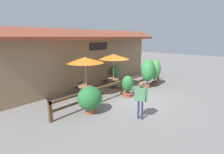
{
  "coord_description": "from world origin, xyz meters",
  "views": [
    {
      "loc": [
        -8.7,
        -5.69,
        3.72
      ],
      "look_at": [
        -0.58,
        1.42,
        1.22
      ],
      "focal_mm": 28.0,
      "sensor_mm": 36.0,
      "label": 1
    }
  ],
  "objects_px": {
    "potted_plant_entrance_palm": "(148,71)",
    "dining_table_near": "(86,88)",
    "patio_umbrella_near": "(85,60)",
    "chair_middle_wallside": "(106,80)",
    "chair_near_streetside": "(94,92)",
    "potted_plant_small_flowering": "(115,71)",
    "potted_plant_tall_tropical": "(127,85)",
    "pedestrian": "(141,96)",
    "chair_middle_streetside": "(122,83)",
    "potted_plant_broad_leaf": "(155,70)",
    "chair_near_wallside": "(79,87)",
    "patio_umbrella_middle": "(114,57)",
    "potted_plant_corner_fern": "(90,99)",
    "dining_table_middle": "(114,80)"
  },
  "relations": [
    {
      "from": "chair_near_streetside",
      "to": "chair_middle_wallside",
      "type": "bearing_deg",
      "value": 25.3
    },
    {
      "from": "chair_middle_streetside",
      "to": "pedestrian",
      "type": "distance_m",
      "value": 4.71
    },
    {
      "from": "chair_middle_streetside",
      "to": "potted_plant_corner_fern",
      "type": "distance_m",
      "value": 4.37
    },
    {
      "from": "dining_table_near",
      "to": "chair_middle_wallside",
      "type": "xyz_separation_m",
      "value": [
        2.54,
        0.68,
        -0.1
      ]
    },
    {
      "from": "patio_umbrella_middle",
      "to": "chair_middle_wallside",
      "type": "distance_m",
      "value": 2.0
    },
    {
      "from": "patio_umbrella_near",
      "to": "chair_near_wallside",
      "type": "xyz_separation_m",
      "value": [
        0.03,
        0.76,
        -1.86
      ]
    },
    {
      "from": "chair_near_wallside",
      "to": "potted_plant_broad_leaf",
      "type": "relative_size",
      "value": 0.42
    },
    {
      "from": "potted_plant_entrance_palm",
      "to": "potted_plant_small_flowering",
      "type": "bearing_deg",
      "value": 92.89
    },
    {
      "from": "chair_near_streetside",
      "to": "chair_near_wallside",
      "type": "distance_m",
      "value": 1.52
    },
    {
      "from": "patio_umbrella_near",
      "to": "potted_plant_small_flowering",
      "type": "xyz_separation_m",
      "value": [
        4.08,
        1.04,
        -1.44
      ]
    },
    {
      "from": "chair_middle_wallside",
      "to": "potted_plant_tall_tropical",
      "type": "bearing_deg",
      "value": 57.87
    },
    {
      "from": "chair_near_wallside",
      "to": "pedestrian",
      "type": "bearing_deg",
      "value": 74.0
    },
    {
      "from": "dining_table_near",
      "to": "pedestrian",
      "type": "bearing_deg",
      "value": -95.75
    },
    {
      "from": "chair_near_wallside",
      "to": "dining_table_middle",
      "type": "distance_m",
      "value": 2.7
    },
    {
      "from": "patio_umbrella_middle",
      "to": "potted_plant_entrance_palm",
      "type": "relative_size",
      "value": 1.18
    },
    {
      "from": "chair_near_wallside",
      "to": "potted_plant_entrance_palm",
      "type": "distance_m",
      "value": 5.07
    },
    {
      "from": "chair_near_streetside",
      "to": "potted_plant_entrance_palm",
      "type": "relative_size",
      "value": 0.39
    },
    {
      "from": "dining_table_near",
      "to": "potted_plant_tall_tropical",
      "type": "distance_m",
      "value": 2.6
    },
    {
      "from": "dining_table_near",
      "to": "potted_plant_broad_leaf",
      "type": "relative_size",
      "value": 0.51
    },
    {
      "from": "potted_plant_small_flowering",
      "to": "potted_plant_corner_fern",
      "type": "bearing_deg",
      "value": -151.1
    },
    {
      "from": "chair_near_streetside",
      "to": "pedestrian",
      "type": "relative_size",
      "value": 0.47
    },
    {
      "from": "patio_umbrella_middle",
      "to": "potted_plant_small_flowering",
      "type": "height_order",
      "value": "patio_umbrella_middle"
    },
    {
      "from": "chair_near_streetside",
      "to": "potted_plant_broad_leaf",
      "type": "relative_size",
      "value": 0.42
    },
    {
      "from": "chair_middle_streetside",
      "to": "potted_plant_entrance_palm",
      "type": "xyz_separation_m",
      "value": [
        1.58,
        -1.17,
        0.84
      ]
    },
    {
      "from": "potted_plant_tall_tropical",
      "to": "pedestrian",
      "type": "distance_m",
      "value": 3.14
    },
    {
      "from": "potted_plant_small_flowering",
      "to": "potted_plant_tall_tropical",
      "type": "bearing_deg",
      "value": -128.5
    },
    {
      "from": "potted_plant_tall_tropical",
      "to": "potted_plant_small_flowering",
      "type": "height_order",
      "value": "potted_plant_small_flowering"
    },
    {
      "from": "chair_middle_wallside",
      "to": "potted_plant_small_flowering",
      "type": "xyz_separation_m",
      "value": [
        1.54,
        0.36,
        0.42
      ]
    },
    {
      "from": "chair_near_wallside",
      "to": "patio_umbrella_middle",
      "type": "distance_m",
      "value": 3.27
    },
    {
      "from": "patio_umbrella_near",
      "to": "potted_plant_entrance_palm",
      "type": "xyz_separation_m",
      "value": [
        4.24,
        -1.95,
        -1.03
      ]
    },
    {
      "from": "potted_plant_corner_fern",
      "to": "potted_plant_small_flowering",
      "type": "distance_m",
      "value": 6.4
    },
    {
      "from": "chair_middle_wallside",
      "to": "potted_plant_entrance_palm",
      "type": "bearing_deg",
      "value": 108.59
    },
    {
      "from": "chair_near_wallside",
      "to": "chair_middle_wallside",
      "type": "distance_m",
      "value": 2.52
    },
    {
      "from": "chair_middle_wallside",
      "to": "chair_near_streetside",
      "type": "bearing_deg",
      "value": 14.73
    },
    {
      "from": "pedestrian",
      "to": "dining_table_near",
      "type": "bearing_deg",
      "value": 160.95
    },
    {
      "from": "patio_umbrella_near",
      "to": "potted_plant_broad_leaf",
      "type": "distance_m",
      "value": 5.81
    },
    {
      "from": "potted_plant_broad_leaf",
      "to": "chair_middle_wallside",
      "type": "bearing_deg",
      "value": 137.13
    },
    {
      "from": "chair_middle_wallside",
      "to": "chair_near_wallside",
      "type": "bearing_deg",
      "value": -15.86
    },
    {
      "from": "chair_middle_streetside",
      "to": "chair_middle_wallside",
      "type": "bearing_deg",
      "value": 97.2
    },
    {
      "from": "patio_umbrella_near",
      "to": "potted_plant_small_flowering",
      "type": "relative_size",
      "value": 1.79
    },
    {
      "from": "potted_plant_entrance_palm",
      "to": "dining_table_near",
      "type": "bearing_deg",
      "value": 155.33
    },
    {
      "from": "potted_plant_corner_fern",
      "to": "chair_middle_streetside",
      "type": "bearing_deg",
      "value": 16.99
    },
    {
      "from": "potted_plant_corner_fern",
      "to": "chair_near_wallside",
      "type": "bearing_deg",
      "value": 61.16
    },
    {
      "from": "potted_plant_broad_leaf",
      "to": "pedestrian",
      "type": "distance_m",
      "value": 6.24
    },
    {
      "from": "patio_umbrella_near",
      "to": "potted_plant_small_flowering",
      "type": "height_order",
      "value": "patio_umbrella_near"
    },
    {
      "from": "chair_middle_wallside",
      "to": "potted_plant_broad_leaf",
      "type": "xyz_separation_m",
      "value": [
        2.82,
        -2.61,
        0.72
      ]
    },
    {
      "from": "chair_middle_wallside",
      "to": "dining_table_middle",
      "type": "bearing_deg",
      "value": 80.26
    },
    {
      "from": "patio_umbrella_near",
      "to": "dining_table_near",
      "type": "bearing_deg",
      "value": 63.43
    },
    {
      "from": "patio_umbrella_near",
      "to": "patio_umbrella_middle",
      "type": "xyz_separation_m",
      "value": [
        2.6,
        -0.05,
        0.0
      ]
    },
    {
      "from": "chair_middle_streetside",
      "to": "potted_plant_tall_tropical",
      "type": "distance_m",
      "value": 1.58
    }
  ]
}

